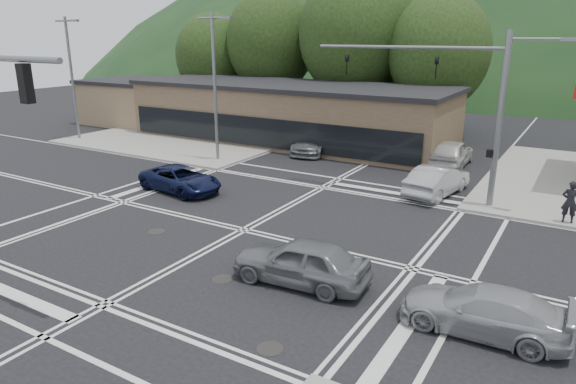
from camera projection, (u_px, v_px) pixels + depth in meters
The scene contains 20 objects.
ground at pixel (244, 230), 21.31m from camera, with size 120.00×120.00×0.00m, color black.
sidewalk_nw at pixel (201, 135), 40.95m from camera, with size 16.00×16.00×0.15m, color gray.
commercial_row at pixel (289, 114), 38.58m from camera, with size 24.00×8.00×4.00m, color brown.
commercial_nw at pixel (137, 103), 46.50m from camera, with size 8.00×7.00×3.60m, color #846B4F.
hill_north at pixel (528, 78), 95.04m from camera, with size 252.00×126.00×140.00m, color #173419.
tree_n_a at pixel (271, 41), 45.75m from camera, with size 8.00×8.00×11.75m.
tree_n_b at pixel (354, 34), 41.62m from camera, with size 9.00×9.00×12.98m.
tree_n_c at pixel (439, 52), 38.57m from camera, with size 7.60×7.60×10.87m.
tree_n_d at pixel (212, 55), 48.26m from camera, with size 6.80×6.80×9.76m.
tree_n_e at pixel (417, 42), 43.12m from camera, with size 8.40×8.40×11.98m.
streetlight_nw at pixel (215, 81), 31.34m from camera, with size 2.50×0.25×9.00m.
streetlight_w at pixel (72, 73), 37.98m from camera, with size 2.50×0.25×9.00m.
signal_mast_ne at pixel (473, 97), 23.12m from camera, with size 11.65×0.30×8.00m.
car_blue_west at pixel (180, 179), 26.39m from camera, with size 2.16×4.68×1.30m, color black.
car_grey_center at pixel (301, 261), 16.59m from camera, with size 1.81×4.50×1.53m, color slate.
car_silver_east at pixel (484, 310), 13.87m from camera, with size 1.82×4.48×1.30m, color #999A9F.
car_queue_a at pixel (437, 180), 25.76m from camera, with size 1.61×4.61×1.52m, color #999BA0.
car_queue_b at pixel (452, 153), 31.34m from camera, with size 1.96×4.88×1.66m, color #B9B9B4.
car_northbound at pixel (315, 141), 35.04m from camera, with size 2.13×5.23×1.52m, color slate.
pedestrian at pixel (570, 202), 21.51m from camera, with size 0.66×0.44×1.82m, color black.
Camera 1 is at (11.81, -16.11, 7.81)m, focal length 32.00 mm.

